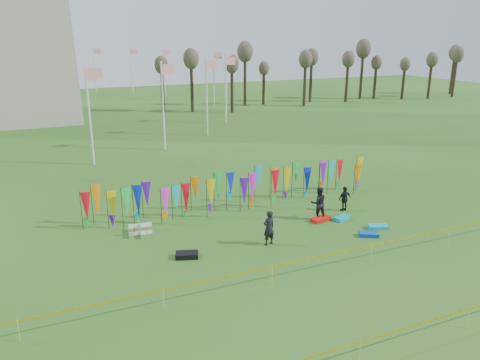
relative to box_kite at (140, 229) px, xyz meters
name	(u,v)px	position (x,y,z in m)	size (l,w,h in m)	color
ground	(291,254)	(6.28, -5.23, -0.35)	(160.00, 160.00, 0.00)	#225116
flagpole_ring	(4,87)	(-7.72, 42.77, 3.65)	(57.40, 56.16, 8.00)	silver
banner_row	(240,187)	(6.56, 1.69, 1.03)	(18.64, 0.64, 2.26)	black
caution_tape_near	(311,259)	(6.06, -7.37, 0.43)	(26.00, 0.02, 0.90)	#FBF905
caution_tape_far	(402,330)	(6.06, -13.06, 0.43)	(26.00, 0.02, 0.90)	#FBF905
tree_line	(333,62)	(38.28, 38.77, 5.82)	(53.92, 1.92, 7.84)	#322219
box_kite	(140,229)	(0.00, 0.00, 0.00)	(0.63, 0.63, 0.70)	red
person_left	(269,228)	(5.76, -3.79, 0.57)	(0.67, 0.49, 1.84)	black
person_mid	(318,203)	(9.99, -1.81, 0.62)	(0.94, 0.58, 1.94)	black
person_right	(345,199)	(12.17, -1.33, 0.42)	(0.90, 0.51, 1.53)	black
kite_bag_turquoise	(342,218)	(11.19, -2.51, -0.25)	(1.01, 0.51, 0.20)	#0CA7B9
kite_bag_blue	(369,234)	(11.12, -5.01, -0.24)	(1.00, 0.53, 0.21)	#0B46B3
kite_bag_red	(321,219)	(9.97, -2.16, -0.24)	(1.19, 0.55, 0.22)	red
kite_bag_black	(187,255)	(1.49, -3.51, -0.22)	(1.08, 0.63, 0.25)	black
kite_bag_teal	(378,227)	(12.25, -4.38, -0.24)	(1.09, 0.52, 0.21)	#0EA9C5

